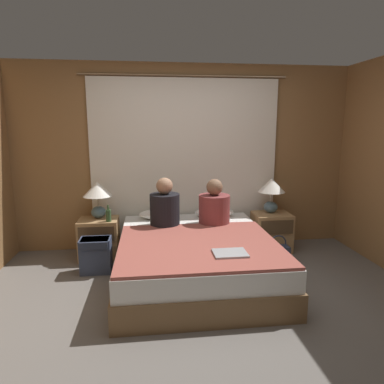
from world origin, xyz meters
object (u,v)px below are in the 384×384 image
Objects in this scene: laptop_on_bed at (230,253)px; handbag_on_floor at (278,253)px; nightstand_right at (271,232)px; person_left_in_bed at (165,207)px; bed at (195,258)px; lamp_right at (271,189)px; person_right_in_bed at (214,207)px; pillow_right at (214,212)px; nightstand_left at (99,238)px; lamp_left at (98,193)px; beer_bottle_on_left_stand at (108,215)px; pillow_left at (159,214)px; backpack_on_floor at (96,253)px.

laptop_on_bed is 1.37m from handbag_on_floor.
person_left_in_bed is at bearing -169.11° from nightstand_right.
bed is 4.31× the size of lamp_right.
nightstand_right is 0.90× the size of person_right_in_bed.
lamp_right is 0.94m from person_right_in_bed.
pillow_right is at bearing 66.01° from bed.
bed is 1.37m from nightstand_left.
nightstand_left is 2.30m from nightstand_right.
beer_bottle_on_left_stand is (0.15, -0.19, -0.25)m from lamp_left.
laptop_on_bed is at bearing -123.61° from nightstand_right.
bed is 1.37m from nightstand_right.
person_left_in_bed is 0.61m from person_right_in_bed.
pillow_right reaches higher than handbag_on_floor.
person_left_in_bed is (-1.46, -0.35, -0.12)m from lamp_right.
bed is 3.57× the size of person_right_in_bed.
nightstand_left is 0.97× the size of pillow_left.
nightstand_left is at bearing -177.01° from pillow_right.
laptop_on_bed is at bearing -45.74° from lamp_left.
nightstand_right is at bearing 10.89° from person_left_in_bed.
pillow_right is at bearing 78.68° from person_right_in_bed.
pillow_right is at bearing 8.23° from beer_bottle_on_left_stand.
beer_bottle_on_left_stand is at bearing -174.90° from lamp_right.
handbag_on_floor is (-0.05, -0.38, -0.15)m from nightstand_right.
lamp_left is 0.83× the size of person_right_in_bed.
laptop_on_bed is at bearing -44.78° from beer_bottle_on_left_stand.
bed is 6.07× the size of handbag_on_floor.
pillow_left is 1.30× the size of backpack_on_floor.
lamp_right is 0.89× the size of pillow_right.
handbag_on_floor is (2.11, -0.26, -0.49)m from beer_bottle_on_left_stand.
laptop_on_bed is (0.25, -0.61, 0.28)m from bed.
lamp_right reaches higher than pillow_right.
nightstand_left is 1.09× the size of lamp_left.
person_left_in_bed is 0.97m from backpack_on_floor.
beer_bottle_on_left_stand is (-0.64, -0.20, 0.06)m from pillow_left.
person_right_in_bed reaches higher than bed.
lamp_left is 0.89× the size of pillow_right.
laptop_on_bed reaches higher than handbag_on_floor.
lamp_right is 1.51× the size of laptop_on_bed.
nightstand_right is 2.38m from lamp_left.
lamp_left is at bearing 168.69° from handbag_on_floor.
backpack_on_floor is at bearing -168.84° from nightstand_right.
beer_bottle_on_left_stand reaches higher than bed.
person_left_in_bed reaches higher than bed.
lamp_right is 1.73m from laptop_on_bed.
lamp_left is at bearing 144.40° from bed.
bed is 3.96× the size of nightstand_right.
bed reaches higher than handbag_on_floor.
lamp_right is 2.27× the size of beer_bottle_on_left_stand.
person_left_in_bed is 1.78× the size of handbag_on_floor.
beer_bottle_on_left_stand is at bearing -162.63° from pillow_left.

